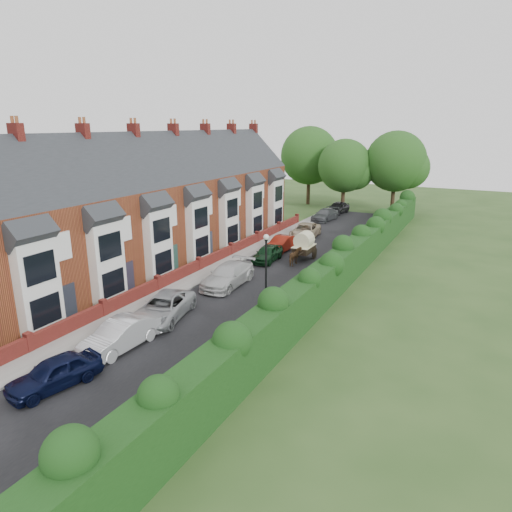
% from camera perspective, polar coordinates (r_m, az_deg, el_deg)
% --- Properties ---
extents(ground, '(140.00, 140.00, 0.00)m').
position_cam_1_polar(ground, '(25.51, -9.83, -9.72)').
color(ground, '#2D4C1E').
rests_on(ground, ground).
extents(road, '(6.00, 58.00, 0.02)m').
position_cam_1_polar(road, '(34.41, 0.52, -2.52)').
color(road, black).
rests_on(road, ground).
extents(pavement_hedge_side, '(2.20, 58.00, 0.12)m').
position_cam_1_polar(pavement_hedge_side, '(32.85, 6.93, -3.47)').
color(pavement_hedge_side, gray).
rests_on(pavement_hedge_side, ground).
extents(pavement_house_side, '(1.70, 58.00, 0.12)m').
position_cam_1_polar(pavement_house_side, '(36.21, -4.92, -1.54)').
color(pavement_house_side, gray).
rests_on(pavement_house_side, ground).
extents(kerb_hedge_side, '(0.18, 58.00, 0.13)m').
position_cam_1_polar(kerb_hedge_side, '(33.21, 5.23, -3.19)').
color(kerb_hedge_side, gray).
rests_on(kerb_hedge_side, ground).
extents(kerb_house_side, '(0.18, 58.00, 0.13)m').
position_cam_1_polar(kerb_house_side, '(35.80, -3.84, -1.71)').
color(kerb_house_side, gray).
rests_on(kerb_house_side, ground).
extents(hedge, '(2.10, 58.00, 2.85)m').
position_cam_1_polar(hedge, '(31.83, 10.06, -1.33)').
color(hedge, '#163811').
rests_on(hedge, ground).
extents(terrace_row, '(9.05, 40.50, 11.50)m').
position_cam_1_polar(terrace_row, '(38.20, -14.26, 5.78)').
color(terrace_row, '#964726').
rests_on(terrace_row, ground).
extents(garden_wall_row, '(0.35, 40.35, 1.10)m').
position_cam_1_polar(garden_wall_row, '(35.82, -7.14, -1.13)').
color(garden_wall_row, maroon).
rests_on(garden_wall_row, ground).
extents(lamppost, '(0.32, 0.32, 5.16)m').
position_cam_1_polar(lamppost, '(25.78, 1.26, -1.30)').
color(lamppost, black).
rests_on(lamppost, ground).
extents(tree_far_left, '(7.14, 6.80, 9.29)m').
position_cam_1_polar(tree_far_left, '(60.80, 11.34, 10.83)').
color(tree_far_left, '#332316').
rests_on(tree_far_left, ground).
extents(tree_far_right, '(7.98, 7.60, 10.31)m').
position_cam_1_polar(tree_far_right, '(61.32, 17.43, 11.02)').
color(tree_far_right, '#332316').
rests_on(tree_far_right, ground).
extents(tree_far_back, '(8.40, 8.00, 10.82)m').
position_cam_1_polar(tree_far_back, '(65.43, 7.05, 12.17)').
color(tree_far_back, '#332316').
rests_on(tree_far_back, ground).
extents(car_navy, '(2.52, 4.31, 1.38)m').
position_cam_1_polar(car_navy, '(22.13, -23.87, -13.22)').
color(car_navy, black).
rests_on(car_navy, ground).
extents(car_silver_a, '(1.77, 4.64, 1.51)m').
position_cam_1_polar(car_silver_a, '(24.42, -16.62, -9.45)').
color(car_silver_a, '#BDBCC2').
rests_on(car_silver_a, ground).
extents(car_silver_b, '(3.44, 5.52, 1.42)m').
position_cam_1_polar(car_silver_b, '(27.35, -11.45, -6.35)').
color(car_silver_b, '#9DA0A4').
rests_on(car_silver_b, ground).
extents(car_white, '(2.31, 5.37, 1.54)m').
position_cam_1_polar(car_white, '(32.27, -3.54, -2.41)').
color(car_white, silver).
rests_on(car_white, ground).
extents(car_green, '(1.88, 4.10, 1.36)m').
position_cam_1_polar(car_green, '(37.97, 1.44, 0.34)').
color(car_green, black).
rests_on(car_green, ground).
extents(car_red, '(1.81, 4.27, 1.37)m').
position_cam_1_polar(car_red, '(41.06, 3.22, 1.54)').
color(car_red, maroon).
rests_on(car_red, ground).
extents(car_beige, '(3.06, 5.45, 1.44)m').
position_cam_1_polar(car_beige, '(46.06, 6.15, 3.13)').
color(car_beige, tan).
rests_on(car_beige, ground).
extents(car_grey, '(2.42, 4.89, 1.37)m').
position_cam_1_polar(car_grey, '(54.90, 8.62, 5.11)').
color(car_grey, '#4C4F53').
rests_on(car_grey, ground).
extents(car_black, '(2.25, 4.63, 1.52)m').
position_cam_1_polar(car_black, '(59.54, 10.19, 5.97)').
color(car_black, black).
rests_on(car_black, ground).
extents(horse, '(0.79, 1.69, 1.42)m').
position_cam_1_polar(horse, '(36.99, 4.97, -0.11)').
color(horse, '#52361E').
rests_on(horse, ground).
extents(horse_cart, '(1.52, 3.36, 2.42)m').
position_cam_1_polar(horse_cart, '(38.44, 6.03, 1.53)').
color(horse_cart, black).
rests_on(horse_cart, ground).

